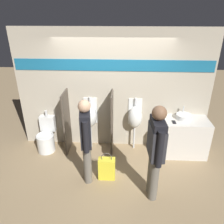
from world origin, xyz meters
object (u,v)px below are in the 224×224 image
object	(u,v)px
urinal_far	(135,117)
toilet	(46,138)
shopping_bag	(107,168)
cell_phone	(174,122)
sink_basin	(184,117)
person_with_lanyard	(86,139)
person_in_vest	(156,147)
urinal_near_counter	(90,116)

from	to	relation	value
urinal_far	toilet	world-z (taller)	urinal_far
shopping_bag	cell_phone	bearing A→B (deg)	29.97
cell_phone	shopping_bag	bearing A→B (deg)	-150.03
cell_phone	shopping_bag	distance (m)	1.70
sink_basin	person_with_lanyard	xyz separation A→B (m)	(-1.97, -1.01, 0.01)
person_with_lanyard	urinal_far	bearing A→B (deg)	-49.14
toilet	person_with_lanyard	bearing A→B (deg)	-40.14
sink_basin	urinal_far	bearing A→B (deg)	174.75
person_in_vest	shopping_bag	bearing A→B (deg)	61.36
sink_basin	urinal_far	xyz separation A→B (m)	(-1.05, 0.10, -0.09)
cell_phone	toilet	xyz separation A→B (m)	(-2.84, 0.11, -0.55)
person_in_vest	cell_phone	bearing A→B (deg)	-28.44
urinal_far	toilet	xyz separation A→B (m)	(-2.03, -0.17, -0.51)
cell_phone	shopping_bag	size ratio (longest dim) A/B	0.24
person_in_vest	shopping_bag	xyz separation A→B (m)	(-0.82, 0.38, -0.78)
cell_phone	person_in_vest	xyz separation A→B (m)	(-0.54, -1.17, 0.15)
person_with_lanyard	shopping_bag	xyz separation A→B (m)	(0.36, 0.04, -0.69)
person_in_vest	person_with_lanyard	distance (m)	1.23
urinal_near_counter	person_with_lanyard	distance (m)	1.11
sink_basin	toilet	bearing A→B (deg)	-178.66
person_with_lanyard	shopping_bag	bearing A→B (deg)	-92.46
cell_phone	urinal_far	distance (m)	0.85
urinal_near_counter	cell_phone	bearing A→B (deg)	-8.59
sink_basin	person_with_lanyard	size ratio (longest dim) A/B	0.20
urinal_near_counter	urinal_far	bearing A→B (deg)	0.00
urinal_far	toilet	distance (m)	2.10
person_in_vest	person_with_lanyard	size ratio (longest dim) A/B	1.04
sink_basin	cell_phone	xyz separation A→B (m)	(-0.24, -0.18, -0.05)
urinal_far	person_with_lanyard	bearing A→B (deg)	-129.78
urinal_far	shopping_bag	size ratio (longest dim) A/B	2.13
sink_basin	urinal_near_counter	world-z (taller)	urinal_near_counter
urinal_near_counter	shopping_bag	world-z (taller)	urinal_near_counter
person_with_lanyard	urinal_near_counter	bearing A→B (deg)	-4.41
sink_basin	shopping_bag	distance (m)	2.00
cell_phone	urinal_far	world-z (taller)	urinal_far
cell_phone	urinal_far	bearing A→B (deg)	161.11
urinal_near_counter	person_with_lanyard	bearing A→B (deg)	-85.06
person_in_vest	shopping_bag	distance (m)	1.20
shopping_bag	urinal_far	bearing A→B (deg)	62.11
sink_basin	cell_phone	bearing A→B (deg)	-143.66
sink_basin	urinal_near_counter	distance (m)	2.07
sink_basin	person_with_lanyard	bearing A→B (deg)	-152.83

